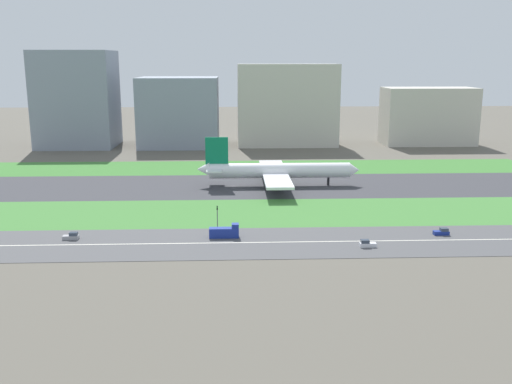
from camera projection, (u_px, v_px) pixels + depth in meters
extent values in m
plane|color=#5B564C|center=(234.00, 186.00, 229.49)|extent=(800.00, 800.00, 0.00)
cube|color=#38383D|center=(234.00, 186.00, 229.48)|extent=(280.00, 46.00, 0.10)
cube|color=#3D7A33|center=(234.00, 167.00, 269.40)|extent=(280.00, 36.00, 0.10)
cube|color=#427F38|center=(234.00, 213.00, 189.56)|extent=(280.00, 36.00, 0.10)
cube|color=#4C4C4F|center=(235.00, 243.00, 158.40)|extent=(280.00, 28.00, 0.10)
cube|color=silver|center=(235.00, 243.00, 158.39)|extent=(266.00, 0.50, 0.01)
cylinder|color=white|center=(280.00, 171.00, 228.81)|extent=(56.00, 6.00, 6.00)
cone|color=white|center=(354.00, 170.00, 230.00)|extent=(4.00, 5.70, 5.70)
cone|color=white|center=(203.00, 169.00, 227.41)|extent=(5.00, 5.40, 5.40)
cube|color=#0C724C|center=(217.00, 151.00, 226.01)|extent=(9.00, 0.80, 11.00)
cube|color=white|center=(215.00, 169.00, 227.54)|extent=(6.00, 16.00, 0.60)
cube|color=white|center=(272.00, 167.00, 243.60)|extent=(10.00, 26.00, 1.00)
cylinder|color=gray|center=(276.00, 175.00, 238.29)|extent=(5.00, 3.20, 3.20)
cube|color=white|center=(278.00, 181.00, 214.39)|extent=(10.00, 26.00, 1.00)
cylinder|color=gray|center=(279.00, 184.00, 220.77)|extent=(5.00, 3.20, 3.20)
cylinder|color=black|center=(328.00, 181.00, 230.62)|extent=(1.00, 1.00, 3.20)
cylinder|color=black|center=(269.00, 180.00, 233.09)|extent=(1.00, 1.00, 3.20)
cylinder|color=black|center=(270.00, 184.00, 226.27)|extent=(1.00, 1.00, 3.20)
cube|color=navy|center=(224.00, 233.00, 162.82)|extent=(8.40, 2.50, 2.80)
cube|color=navy|center=(235.00, 226.00, 162.50)|extent=(2.00, 2.30, 1.20)
cube|color=#99999E|center=(71.00, 237.00, 161.29)|extent=(4.40, 1.80, 1.10)
cube|color=#333D4C|center=(73.00, 234.00, 161.10)|extent=(2.20, 1.66, 0.90)
cube|color=silver|center=(368.00, 245.00, 154.83)|extent=(4.40, 1.80, 1.10)
cube|color=#333D4C|center=(365.00, 241.00, 154.57)|extent=(2.20, 1.66, 0.90)
cube|color=navy|center=(441.00, 233.00, 165.51)|extent=(4.40, 1.80, 1.10)
cube|color=#333D4C|center=(444.00, 229.00, 165.32)|extent=(2.20, 1.66, 0.90)
cylinder|color=#4C4C51|center=(217.00, 220.00, 170.17)|extent=(0.24, 0.24, 6.00)
cube|color=black|center=(217.00, 208.00, 169.36)|extent=(0.36, 0.36, 1.20)
sphere|color=#19D826|center=(217.00, 207.00, 169.10)|extent=(0.24, 0.24, 0.24)
cube|color=gray|center=(77.00, 99.00, 330.76)|extent=(43.19, 37.29, 54.62)
cube|color=gray|center=(179.00, 112.00, 334.78)|extent=(45.34, 39.69, 39.67)
cube|color=beige|center=(287.00, 105.00, 336.47)|extent=(57.81, 27.43, 47.12)
cube|color=beige|center=(428.00, 116.00, 341.36)|extent=(53.16, 25.23, 33.47)
cylinder|color=silver|center=(259.00, 123.00, 383.13)|extent=(16.61, 16.61, 16.54)
cylinder|color=silver|center=(299.00, 124.00, 384.47)|extent=(18.67, 18.67, 14.28)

